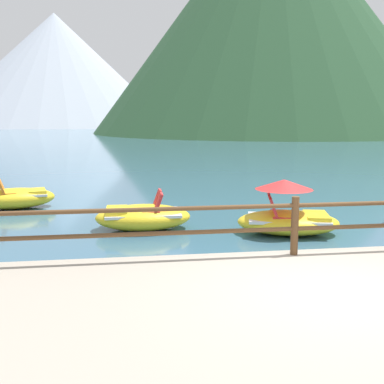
{
  "coord_description": "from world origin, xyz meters",
  "views": [
    {
      "loc": [
        -2.68,
        -5.49,
        2.61
      ],
      "look_at": [
        -1.17,
        5.0,
        0.9
      ],
      "focal_mm": 44.07,
      "sensor_mm": 36.0,
      "label": 1
    }
  ],
  "objects": [
    {
      "name": "dock_railing",
      "position": [
        0.0,
        1.55,
        0.99
      ],
      "size": [
        23.92,
        0.12,
        0.95
      ],
      "color": "brown",
      "rests_on": "promenade_dock"
    },
    {
      "name": "ground_plane",
      "position": [
        0.0,
        40.0,
        0.0
      ],
      "size": [
        200.0,
        200.0,
        0.0
      ],
      "primitive_type": "plane",
      "color": "#38607A"
    },
    {
      "name": "pedal_boat_4",
      "position": [
        -5.79,
        8.33,
        0.31
      ],
      "size": [
        2.41,
        1.65,
        0.9
      ],
      "color": "yellow",
      "rests_on": "ground"
    },
    {
      "name": "pedal_boat_5",
      "position": [
        0.91,
        4.39,
        0.42
      ],
      "size": [
        2.51,
        1.84,
        1.23
      ],
      "color": "yellow",
      "rests_on": "ground"
    },
    {
      "name": "pedal_boat_2",
      "position": [
        -2.29,
        5.26,
        0.31
      ],
      "size": [
        2.21,
        1.37,
        0.9
      ],
      "color": "yellow",
      "rests_on": "ground"
    },
    {
      "name": "cliff_headland",
      "position": [
        18.7,
        68.94,
        17.34
      ],
      "size": [
        55.34,
        55.34,
        36.94
      ],
      "color": "#284C2D",
      "rests_on": "ground"
    },
    {
      "name": "distant_peak",
      "position": [
        -19.45,
        122.3,
        14.18
      ],
      "size": [
        60.41,
        60.41,
        28.36
      ],
      "primitive_type": "cone",
      "color": "#A8B2C1",
      "rests_on": "ground"
    }
  ]
}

